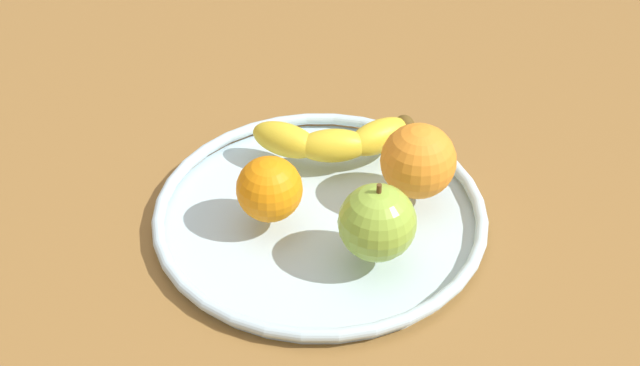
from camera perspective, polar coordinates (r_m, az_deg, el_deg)
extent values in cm
cube|color=olive|center=(87.44, 0.00, -3.44)|extent=(140.31, 140.31, 4.00)
cylinder|color=silver|center=(85.89, 0.00, -2.31)|extent=(30.64, 30.64, 0.60)
torus|color=silver|center=(85.29, 0.00, -1.86)|extent=(31.91, 31.91, 1.20)
ellipsoid|color=yellow|center=(90.47, -2.23, 2.78)|extent=(7.74, 4.56, 3.40)
ellipsoid|color=yellow|center=(89.62, 0.84, 2.40)|extent=(8.01, 5.70, 3.40)
ellipsoid|color=yellow|center=(91.03, 3.78, 2.98)|extent=(7.29, 7.76, 3.40)
ellipsoid|color=brown|center=(92.69, 5.42, 3.63)|extent=(3.11, 3.06, 2.38)
sphere|color=#8FB63B|center=(78.24, 3.67, -2.53)|extent=(6.97, 6.97, 6.97)
cylinder|color=#593819|center=(75.82, 3.78, -0.46)|extent=(0.44, 0.44, 1.20)
sphere|color=orange|center=(82.27, -3.24, -0.38)|extent=(6.19, 6.19, 6.19)
sphere|color=orange|center=(85.02, 6.28, 1.41)|extent=(7.26, 7.26, 7.26)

